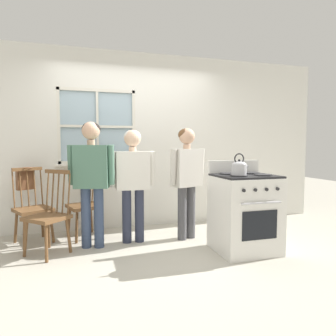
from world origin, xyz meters
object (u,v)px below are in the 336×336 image
stove (244,212)px  potted_plant (108,157)px  kettle (239,167)px  person_elderly_left (92,171)px  chair_near_wall (48,217)px  person_teen_center (133,174)px  handbag (25,180)px  chair_center_cluster (86,206)px  person_adult_right (187,171)px  chair_by_window (33,209)px

stove → potted_plant: potted_plant is taller
kettle → potted_plant: potted_plant is taller
person_elderly_left → kettle: (1.60, -0.76, 0.06)m
chair_near_wall → kettle: (2.10, -0.66, 0.58)m
stove → potted_plant: 2.14m
person_teen_center → kettle: person_teen_center is taller
chair_near_wall → handbag: 0.88m
chair_center_cluster → person_adult_right: size_ratio=0.65×
person_teen_center → person_adult_right: person_adult_right is taller
chair_near_wall → person_teen_center: size_ratio=0.67×
person_adult_right → person_teen_center: bearing=157.2°
kettle → stove: bearing=39.9°
chair_near_wall → chair_center_cluster: 0.70m
chair_near_wall → handbag: same height
person_adult_right → kettle: 0.86m
chair_by_window → potted_plant: bearing=-8.3°
handbag → chair_center_cluster: bearing=-12.3°
chair_center_cluster → person_elderly_left: (0.07, -0.45, 0.52)m
person_adult_right → chair_near_wall: bearing=164.9°
chair_center_cluster → chair_by_window: bearing=-105.3°
chair_by_window → handbag: same height
kettle → handbag: kettle is taller
chair_by_window → potted_plant: (1.02, 0.36, 0.66)m
handbag → person_teen_center: bearing=-22.0°
kettle → handbag: (-2.45, 1.38, -0.21)m
person_elderly_left → kettle: 1.77m
person_elderly_left → person_teen_center: size_ratio=1.06×
chair_near_wall → person_teen_center: person_teen_center is taller
person_teen_center → chair_near_wall: bearing=-167.9°
chair_near_wall → chair_center_cluster: bearing=96.1°
potted_plant → chair_by_window: bearing=-160.4°
chair_near_wall → stove: bearing=30.6°
chair_near_wall → potted_plant: (0.77, 0.88, 0.66)m
chair_near_wall → stove: 2.32m
chair_near_wall → handbag: (-0.35, 0.72, 0.37)m
chair_near_wall → person_elderly_left: 0.73m
potted_plant → stove: bearing=-43.5°
chair_by_window → kettle: (2.34, -1.18, 0.58)m
stove → kettle: (-0.16, -0.13, 0.55)m
chair_by_window → handbag: bearing=90.0°
potted_plant → person_elderly_left: bearing=-109.4°
chair_by_window → person_elderly_left: 1.00m
person_elderly_left → person_adult_right: 1.25m
person_teen_center → potted_plant: person_teen_center is taller
kettle → potted_plant: size_ratio=0.80×
kettle → person_teen_center: bearing=142.5°
potted_plant → person_adult_right: bearing=-38.1°
chair_near_wall → kettle: kettle is taller
chair_center_cluster → person_adult_right: person_adult_right is taller
stove → person_teen_center: bearing=150.6°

